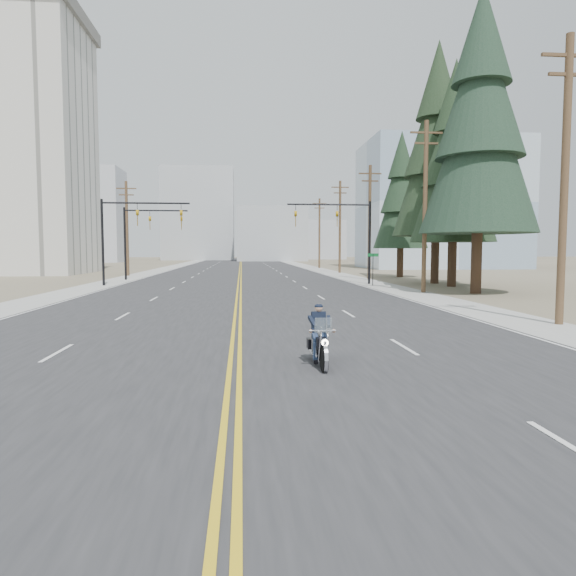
# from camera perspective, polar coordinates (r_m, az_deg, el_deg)

# --- Properties ---
(ground_plane) EXTENTS (400.00, 400.00, 0.00)m
(ground_plane) POSITION_cam_1_polar(r_m,az_deg,el_deg) (11.17, -6.07, -10.91)
(ground_plane) COLOR #776D56
(ground_plane) RESTS_ON ground
(road) EXTENTS (20.00, 200.00, 0.01)m
(road) POSITION_cam_1_polar(r_m,az_deg,el_deg) (80.83, -5.31, 2.18)
(road) COLOR #303033
(road) RESTS_ON ground
(sidewalk_left) EXTENTS (3.00, 200.00, 0.01)m
(sidewalk_left) POSITION_cam_1_polar(r_m,az_deg,el_deg) (81.67, -13.41, 2.10)
(sidewalk_left) COLOR #A5A5A0
(sidewalk_left) RESTS_ON ground
(sidewalk_right) EXTENTS (3.00, 200.00, 0.01)m
(sidewalk_right) POSITION_cam_1_polar(r_m,az_deg,el_deg) (81.62, 2.80, 2.21)
(sidewalk_right) COLOR #A5A5A0
(sidewalk_right) RESTS_ON ground
(traffic_mast_left) EXTENTS (7.10, 0.26, 7.00)m
(traffic_mast_left) POSITION_cam_1_polar(r_m,az_deg,el_deg) (43.80, -17.37, 6.71)
(traffic_mast_left) COLOR black
(traffic_mast_left) RESTS_ON ground
(traffic_mast_right) EXTENTS (7.10, 0.26, 7.00)m
(traffic_mast_right) POSITION_cam_1_polar(r_m,az_deg,el_deg) (43.72, 6.48, 6.88)
(traffic_mast_right) COLOR black
(traffic_mast_right) RESTS_ON ground
(traffic_mast_far) EXTENTS (6.10, 0.26, 7.00)m
(traffic_mast_far) POSITION_cam_1_polar(r_m,az_deg,el_deg) (51.70, -15.85, 6.27)
(traffic_mast_far) COLOR black
(traffic_mast_far) RESTS_ON ground
(street_sign) EXTENTS (0.90, 0.06, 2.62)m
(street_sign) POSITION_cam_1_polar(r_m,az_deg,el_deg) (42.15, 9.42, 2.69)
(street_sign) COLOR black
(street_sign) RESTS_ON ground
(utility_pole_a) EXTENTS (2.20, 0.30, 11.00)m
(utility_pole_a) POSITION_cam_1_polar(r_m,az_deg,el_deg) (22.63, 28.39, 10.89)
(utility_pole_a) COLOR brown
(utility_pole_a) RESTS_ON ground
(utility_pole_b) EXTENTS (2.20, 0.30, 11.50)m
(utility_pole_b) POSITION_cam_1_polar(r_m,az_deg,el_deg) (36.08, 14.98, 8.99)
(utility_pole_b) COLOR brown
(utility_pole_b) RESTS_ON ground
(utility_pole_c) EXTENTS (2.20, 0.30, 11.00)m
(utility_pole_c) POSITION_cam_1_polar(r_m,az_deg,el_deg) (50.39, 9.05, 7.41)
(utility_pole_c) COLOR brown
(utility_pole_c) RESTS_ON ground
(utility_pole_d) EXTENTS (2.20, 0.30, 11.50)m
(utility_pole_d) POSITION_cam_1_polar(r_m,az_deg,el_deg) (65.03, 5.79, 6.94)
(utility_pole_d) COLOR brown
(utility_pole_d) RESTS_ON ground
(utility_pole_e) EXTENTS (2.20, 0.30, 11.00)m
(utility_pole_e) POSITION_cam_1_polar(r_m,az_deg,el_deg) (81.76, 3.51, 6.23)
(utility_pole_e) COLOR brown
(utility_pole_e) RESTS_ON ground
(utility_pole_left) EXTENTS (2.20, 0.30, 10.50)m
(utility_pole_left) POSITION_cam_1_polar(r_m,az_deg,el_deg) (60.19, -17.45, 6.51)
(utility_pole_left) COLOR brown
(utility_pole_left) RESTS_ON ground
(apartment_block) EXTENTS (18.00, 14.00, 30.00)m
(apartment_block) POSITION_cam_1_polar(r_m,az_deg,el_deg) (72.58, -28.78, 13.33)
(apartment_block) COLOR silver
(apartment_block) RESTS_ON ground
(glass_building) EXTENTS (24.00, 16.00, 20.00)m
(glass_building) POSITION_cam_1_polar(r_m,az_deg,el_deg) (87.11, 16.46, 8.75)
(glass_building) COLOR #9EB5CC
(glass_building) RESTS_ON ground
(haze_bldg_a) EXTENTS (14.00, 12.00, 22.00)m
(haze_bldg_a) POSITION_cam_1_polar(r_m,az_deg,el_deg) (130.86, -20.95, 7.53)
(haze_bldg_a) COLOR #B7BCC6
(haze_bldg_a) RESTS_ON ground
(haze_bldg_b) EXTENTS (18.00, 14.00, 14.00)m
(haze_bldg_b) POSITION_cam_1_polar(r_m,az_deg,el_deg) (136.07, -1.89, 5.98)
(haze_bldg_b) COLOR #ADB2B7
(haze_bldg_b) RESTS_ON ground
(haze_bldg_c) EXTENTS (16.00, 12.00, 18.00)m
(haze_bldg_c) POSITION_cam_1_polar(r_m,az_deg,el_deg) (127.32, 13.15, 6.89)
(haze_bldg_c) COLOR #B7BCC6
(haze_bldg_c) RESTS_ON ground
(haze_bldg_d) EXTENTS (20.00, 15.00, 26.00)m
(haze_bldg_d) POSITION_cam_1_polar(r_m,az_deg,el_deg) (151.61, -9.87, 8.02)
(haze_bldg_d) COLOR #ADB2B7
(haze_bldg_d) RESTS_ON ground
(haze_bldg_e) EXTENTS (14.00, 14.00, 12.00)m
(haze_bldg_e) POSITION_cam_1_polar(r_m,az_deg,el_deg) (162.71, 3.62, 5.34)
(haze_bldg_e) COLOR #B7BCC6
(haze_bldg_e) RESTS_ON ground
(haze_bldg_f) EXTENTS (12.00, 12.00, 16.00)m
(haze_bldg_f) POSITION_cam_1_polar(r_m,az_deg,el_deg) (149.55, -24.91, 5.82)
(haze_bldg_f) COLOR #ADB2B7
(haze_bldg_f) RESTS_ON ground
(motorcyclist) EXTENTS (0.86, 1.99, 1.55)m
(motorcyclist) POSITION_cam_1_polar(r_m,az_deg,el_deg) (12.95, 3.58, -5.29)
(motorcyclist) COLOR black
(motorcyclist) RESTS_ON ground
(conifer_near) EXTENTS (7.58, 7.58, 20.06)m
(conifer_near) POSITION_cam_1_polar(r_m,az_deg,el_deg) (37.42, 20.58, 17.28)
(conifer_near) COLOR #382619
(conifer_near) RESTS_ON ground
(conifer_mid) EXTENTS (6.63, 6.63, 17.69)m
(conifer_mid) POSITION_cam_1_polar(r_m,az_deg,el_deg) (43.35, 18.01, 13.66)
(conifer_mid) COLOR #382619
(conifer_mid) RESTS_ON ground
(conifer_tall) EXTENTS (7.42, 7.42, 20.61)m
(conifer_tall) POSITION_cam_1_polar(r_m,az_deg,el_deg) (47.17, 16.26, 14.99)
(conifer_tall) COLOR #382619
(conifer_tall) RESTS_ON ground
(conifer_far) EXTENTS (5.76, 5.76, 15.43)m
(conifer_far) POSITION_cam_1_polar(r_m,az_deg,el_deg) (56.62, 12.46, 10.18)
(conifer_far) COLOR #382619
(conifer_far) RESTS_ON ground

